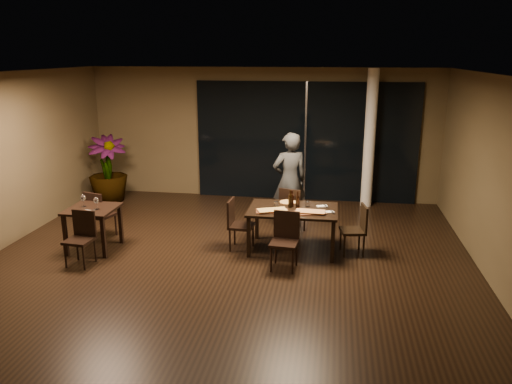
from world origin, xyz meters
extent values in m
plane|color=black|center=(0.00, 0.00, 0.00)|extent=(8.00, 8.00, 0.00)
cube|color=brown|center=(0.00, 4.05, 1.50)|extent=(8.00, 0.10, 3.00)
cube|color=brown|center=(0.00, -4.05, 1.50)|extent=(8.00, 0.10, 3.00)
cube|color=brown|center=(4.05, 0.00, 1.50)|extent=(0.10, 8.00, 3.00)
cube|color=silver|center=(0.00, 0.00, 3.02)|extent=(8.00, 8.00, 0.04)
cube|color=black|center=(1.00, 3.96, 1.35)|extent=(5.00, 0.06, 2.70)
cylinder|color=white|center=(2.40, 3.65, 1.50)|extent=(0.24, 0.24, 3.00)
cube|color=black|center=(1.00, 0.80, 0.73)|extent=(1.50, 1.00, 0.04)
cube|color=black|center=(0.31, 0.36, 0.35)|extent=(0.06, 0.06, 0.71)
cube|color=black|center=(1.69, 0.36, 0.35)|extent=(0.06, 0.06, 0.71)
cube|color=black|center=(0.31, 1.24, 0.35)|extent=(0.06, 0.06, 0.71)
cube|color=black|center=(1.69, 1.24, 0.35)|extent=(0.06, 0.06, 0.71)
cube|color=black|center=(-2.40, 0.30, 0.73)|extent=(0.80, 0.80, 0.04)
cube|color=black|center=(-2.74, -0.04, 0.35)|extent=(0.06, 0.06, 0.71)
cube|color=black|center=(-2.06, -0.04, 0.35)|extent=(0.06, 0.06, 0.71)
cube|color=black|center=(-2.74, 0.64, 0.35)|extent=(0.06, 0.06, 0.71)
cube|color=black|center=(-2.06, 0.64, 0.35)|extent=(0.06, 0.06, 0.71)
cube|color=black|center=(0.94, 1.67, 0.43)|extent=(0.52, 0.52, 0.05)
cylinder|color=black|center=(1.15, 1.78, 0.21)|extent=(0.03, 0.03, 0.43)
cylinder|color=black|center=(0.82, 1.88, 0.21)|extent=(0.03, 0.03, 0.43)
cylinder|color=black|center=(1.05, 1.45, 0.21)|extent=(0.03, 0.03, 0.43)
cylinder|color=black|center=(0.72, 1.55, 0.21)|extent=(0.03, 0.03, 0.43)
cube|color=black|center=(0.88, 1.48, 0.66)|extent=(0.41, 0.16, 0.47)
cube|color=black|center=(0.94, 0.00, 0.43)|extent=(0.45, 0.45, 0.05)
cylinder|color=black|center=(0.75, -0.16, 0.21)|extent=(0.03, 0.03, 0.43)
cylinder|color=black|center=(1.09, -0.19, 0.21)|extent=(0.03, 0.03, 0.43)
cylinder|color=black|center=(0.78, 0.18, 0.21)|extent=(0.03, 0.03, 0.43)
cylinder|color=black|center=(1.12, 0.15, 0.21)|extent=(0.03, 0.03, 0.43)
cube|color=black|center=(0.95, 0.19, 0.66)|extent=(0.42, 0.08, 0.47)
cube|color=black|center=(0.12, 0.72, 0.42)|extent=(0.43, 0.43, 0.05)
cylinder|color=black|center=(0.28, 0.54, 0.21)|extent=(0.03, 0.03, 0.42)
cylinder|color=black|center=(0.30, 0.87, 0.21)|extent=(0.03, 0.03, 0.42)
cylinder|color=black|center=(-0.05, 0.56, 0.21)|extent=(0.03, 0.03, 0.42)
cylinder|color=black|center=(-0.04, 0.89, 0.21)|extent=(0.03, 0.03, 0.42)
cube|color=black|center=(-0.06, 0.72, 0.65)|extent=(0.06, 0.41, 0.46)
cube|color=black|center=(2.02, 0.80, 0.40)|extent=(0.46, 0.46, 0.04)
cylinder|color=black|center=(1.83, 0.93, 0.20)|extent=(0.03, 0.03, 0.40)
cylinder|color=black|center=(1.89, 0.61, 0.20)|extent=(0.03, 0.03, 0.40)
cylinder|color=black|center=(2.14, 0.99, 0.20)|extent=(0.03, 0.03, 0.40)
cylinder|color=black|center=(2.20, 0.67, 0.20)|extent=(0.03, 0.03, 0.40)
cube|color=black|center=(2.19, 0.83, 0.63)|extent=(0.11, 0.40, 0.45)
cube|color=black|center=(-2.54, 0.89, 0.42)|extent=(0.51, 0.51, 0.05)
cylinder|color=black|center=(-2.33, 1.00, 0.21)|extent=(0.03, 0.03, 0.42)
cylinder|color=black|center=(-2.65, 1.09, 0.21)|extent=(0.03, 0.03, 0.42)
cylinder|color=black|center=(-2.42, 0.68, 0.21)|extent=(0.03, 0.03, 0.42)
cylinder|color=black|center=(-2.74, 0.77, 0.21)|extent=(0.03, 0.03, 0.42)
cube|color=black|center=(-2.59, 0.70, 0.66)|extent=(0.41, 0.15, 0.47)
cube|color=black|center=(-2.32, -0.36, 0.41)|extent=(0.44, 0.44, 0.05)
cylinder|color=black|center=(-2.50, -0.51, 0.21)|extent=(0.03, 0.03, 0.41)
cylinder|color=black|center=(-2.17, -0.54, 0.21)|extent=(0.03, 0.03, 0.41)
cylinder|color=black|center=(-2.47, -0.18, 0.21)|extent=(0.03, 0.03, 0.41)
cylinder|color=black|center=(-2.14, -0.21, 0.21)|extent=(0.03, 0.03, 0.41)
cube|color=black|center=(-2.30, -0.18, 0.64)|extent=(0.40, 0.07, 0.46)
imported|color=#2A2D2F|center=(0.82, 2.02, 0.93)|extent=(0.75, 0.64, 1.86)
imported|color=#224F1A|center=(-3.40, 3.06, 0.76)|extent=(1.15, 1.15, 1.51)
cube|color=#4E2919|center=(0.67, 0.58, 0.76)|extent=(0.58, 0.37, 0.01)
cube|color=#432315|center=(1.30, 0.60, 0.76)|extent=(0.57, 0.41, 0.01)
cylinder|color=red|center=(0.88, 1.13, 0.76)|extent=(0.28, 0.28, 0.01)
cylinder|color=white|center=(0.70, 0.87, 0.79)|extent=(0.07, 0.07, 0.09)
cylinder|color=white|center=(1.23, 0.94, 0.79)|extent=(0.08, 0.08, 0.09)
cube|color=white|center=(1.60, 0.68, 0.76)|extent=(0.20, 0.16, 0.01)
cube|color=white|center=(1.49, 0.99, 0.76)|extent=(0.20, 0.16, 0.01)
cube|color=white|center=(-2.36, 0.08, 0.76)|extent=(0.20, 0.14, 0.01)
camera|label=1|loc=(1.64, -7.28, 3.31)|focal=35.00mm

